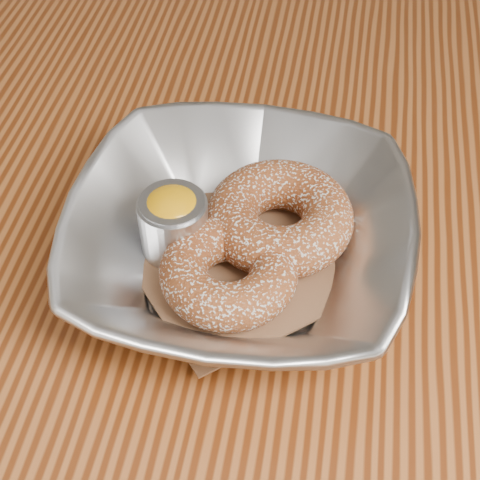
% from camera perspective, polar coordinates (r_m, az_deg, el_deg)
% --- Properties ---
extents(table, '(1.20, 0.80, 0.75)m').
position_cam_1_polar(table, '(0.64, -4.37, -5.08)').
color(table, brown).
rests_on(table, ground_plane).
extents(serving_bowl, '(0.24, 0.24, 0.06)m').
position_cam_1_polar(serving_bowl, '(0.52, 0.00, -0.03)').
color(serving_bowl, '#B2B4B9').
rests_on(serving_bowl, table).
extents(parchment, '(0.20, 0.20, 0.00)m').
position_cam_1_polar(parchment, '(0.53, 0.00, -1.53)').
color(parchment, brown).
rests_on(parchment, table).
extents(donut_back, '(0.14, 0.14, 0.04)m').
position_cam_1_polar(donut_back, '(0.53, 3.11, 1.78)').
color(donut_back, brown).
rests_on(donut_back, parchment).
extents(donut_front, '(0.11, 0.11, 0.03)m').
position_cam_1_polar(donut_front, '(0.50, -0.88, -2.46)').
color(donut_front, brown).
rests_on(donut_front, parchment).
extents(ramekin, '(0.05, 0.05, 0.05)m').
position_cam_1_polar(ramekin, '(0.52, -5.18, 1.43)').
color(ramekin, '#B2B4B9').
rests_on(ramekin, table).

